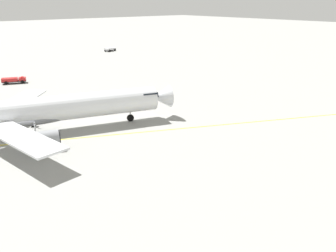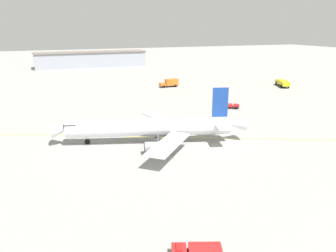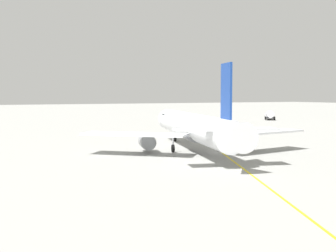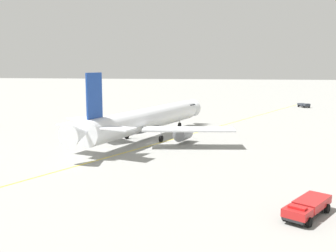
% 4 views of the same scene
% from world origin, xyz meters
% --- Properties ---
extents(ground_plane, '(600.00, 600.00, 0.00)m').
position_xyz_m(ground_plane, '(0.00, 0.00, 0.00)').
color(ground_plane, gray).
extents(airliner_main, '(38.40, 30.05, 11.25)m').
position_xyz_m(airliner_main, '(2.80, 1.87, 3.20)').
color(airliner_main, white).
rests_on(airliner_main, ground_plane).
extents(ops_pickup_truck, '(5.48, 3.55, 1.41)m').
position_xyz_m(ops_pickup_truck, '(10.20, 37.38, 0.81)').
color(ops_pickup_truck, '#232326').
rests_on(ops_pickup_truck, ground_plane).
extents(catering_truck_truck, '(7.41, 2.66, 3.10)m').
position_xyz_m(catering_truck_truck, '(-25.52, -57.80, 1.66)').
color(catering_truck_truck, '#232326').
rests_on(catering_truck_truck, ground_plane).
extents(fire_tender_truck, '(6.84, 11.00, 2.50)m').
position_xyz_m(fire_tender_truck, '(-67.50, -42.11, 1.54)').
color(fire_tender_truck, '#232326').
rests_on(fire_tender_truck, ground_plane).
extents(ops_pickup_truck_extra, '(5.90, 4.68, 1.41)m').
position_xyz_m(ops_pickup_truck_extra, '(-28.05, -18.18, 0.81)').
color(ops_pickup_truck_extra, '#232326').
rests_on(ops_pickup_truck_extra, ground_plane).
extents(terminal_shed, '(64.02, 14.43, 9.00)m').
position_xyz_m(terminal_shed, '(-7.99, -138.04, 4.53)').
color(terminal_shed, '#999EA8').
rests_on(terminal_shed, ground_plane).
extents(taxiway_centreline, '(138.77, 65.02, 0.01)m').
position_xyz_m(taxiway_centreline, '(-0.30, -0.61, 0.00)').
color(taxiway_centreline, yellow).
rests_on(taxiway_centreline, ground_plane).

